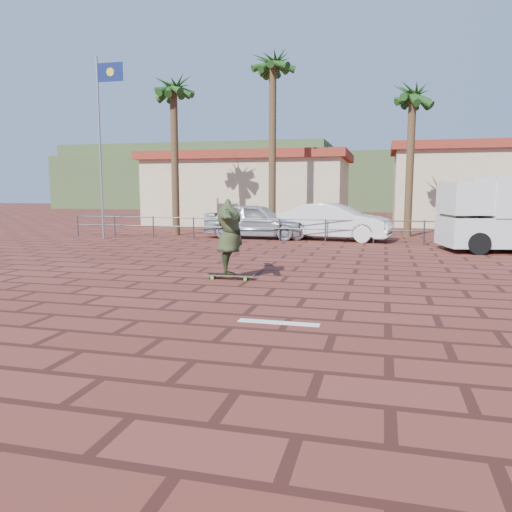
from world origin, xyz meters
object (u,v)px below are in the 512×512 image
at_px(longboard, 230,275).
at_px(car_white, 334,222).
at_px(car_silver, 256,221).
at_px(skateboarder, 230,237).

xyz_separation_m(longboard, car_white, (1.60, 10.45, 0.72)).
bearing_deg(car_silver, longboard, -169.04).
relative_size(longboard, skateboarder, 0.53).
distance_m(skateboarder, car_silver, 10.64).
distance_m(longboard, car_silver, 10.66).
bearing_deg(longboard, skateboarder, -92.91).
bearing_deg(skateboarder, car_white, -29.39).
relative_size(longboard, car_white, 0.25).
relative_size(skateboarder, car_silver, 0.49).
bearing_deg(longboard, car_white, 78.36).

